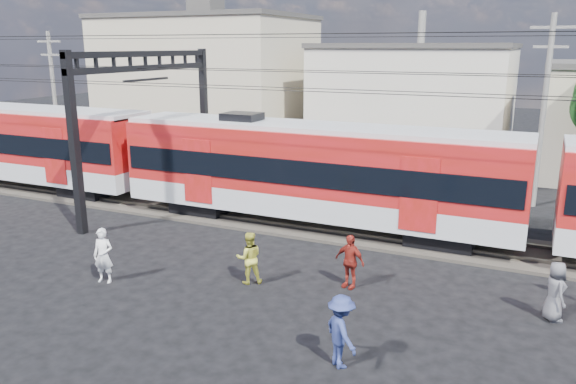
# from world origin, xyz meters

# --- Properties ---
(ground) EXTENTS (120.00, 120.00, 0.00)m
(ground) POSITION_xyz_m (0.00, 0.00, 0.00)
(ground) COLOR black
(ground) RESTS_ON ground
(track_bed) EXTENTS (70.00, 3.40, 0.12)m
(track_bed) POSITION_xyz_m (0.00, 8.00, 0.06)
(track_bed) COLOR #2D2823
(track_bed) RESTS_ON ground
(rail_near) EXTENTS (70.00, 0.12, 0.12)m
(rail_near) POSITION_xyz_m (0.00, 7.25, 0.18)
(rail_near) COLOR #59544C
(rail_near) RESTS_ON track_bed
(rail_far) EXTENTS (70.00, 0.12, 0.12)m
(rail_far) POSITION_xyz_m (0.00, 8.75, 0.18)
(rail_far) COLOR #59544C
(rail_far) RESTS_ON track_bed
(commuter_train) EXTENTS (50.30, 3.08, 4.17)m
(commuter_train) POSITION_xyz_m (-1.84, 8.00, 2.40)
(commuter_train) COLOR black
(commuter_train) RESTS_ON ground
(catenary) EXTENTS (70.00, 9.30, 7.52)m
(catenary) POSITION_xyz_m (-8.65, 8.00, 5.14)
(catenary) COLOR black
(catenary) RESTS_ON ground
(building_west) EXTENTS (14.28, 10.20, 9.30)m
(building_west) POSITION_xyz_m (-17.00, 24.00, 4.66)
(building_west) COLOR #BBAE8F
(building_west) RESTS_ON ground
(building_midwest) EXTENTS (12.24, 12.24, 7.30)m
(building_midwest) POSITION_xyz_m (-2.00, 27.00, 3.66)
(building_midwest) COLOR beige
(building_midwest) RESTS_ON ground
(utility_pole_mid) EXTENTS (1.80, 0.24, 8.50)m
(utility_pole_mid) POSITION_xyz_m (6.00, 15.00, 4.53)
(utility_pole_mid) COLOR slate
(utility_pole_mid) RESTS_ON ground
(utility_pole_west) EXTENTS (1.80, 0.24, 8.00)m
(utility_pole_west) POSITION_xyz_m (-22.00, 14.00, 4.28)
(utility_pole_west) COLOR slate
(utility_pole_west) RESTS_ON ground
(pedestrian_a) EXTENTS (0.71, 0.55, 1.73)m
(pedestrian_a) POSITION_xyz_m (-5.90, 0.22, 0.87)
(pedestrian_a) COLOR white
(pedestrian_a) RESTS_ON ground
(pedestrian_b) EXTENTS (1.01, 0.97, 1.64)m
(pedestrian_b) POSITION_xyz_m (-1.76, 2.01, 0.82)
(pedestrian_b) COLOR gold
(pedestrian_b) RESTS_ON ground
(pedestrian_c) EXTENTS (1.27, 1.23, 1.74)m
(pedestrian_c) POSITION_xyz_m (2.36, -1.25, 0.87)
(pedestrian_c) COLOR navy
(pedestrian_c) RESTS_ON ground
(pedestrian_d) EXTENTS (1.06, 0.63, 1.68)m
(pedestrian_d) POSITION_xyz_m (1.16, 2.99, 0.84)
(pedestrian_d) COLOR maroon
(pedestrian_d) RESTS_ON ground
(pedestrian_e) EXTENTS (0.80, 0.95, 1.64)m
(pedestrian_e) POSITION_xyz_m (6.80, 3.26, 0.82)
(pedestrian_e) COLOR #504F55
(pedestrian_e) RESTS_ON ground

